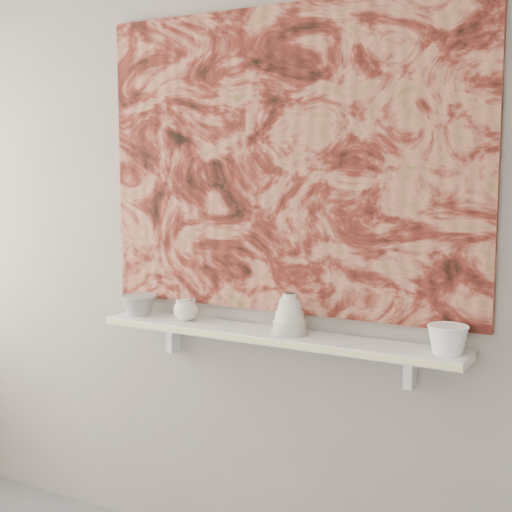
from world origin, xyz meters
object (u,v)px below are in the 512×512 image
Objects in this scene: shelf at (273,336)px; cup_cream at (186,310)px; bell_vessel at (290,314)px; painting at (284,162)px; bowl_white at (448,339)px; bowl_grey at (139,305)px.

cup_cream is (-0.38, 0.00, 0.06)m from shelf.
cup_cream is 0.45m from bell_vessel.
bell_vessel is at bearing -50.07° from painting.
painting is at bearing 129.93° from bell_vessel.
bell_vessel reaches higher than shelf.
bowl_white is (0.63, 0.00, 0.06)m from shelf.
shelf is 0.93× the size of painting.
bell_vessel is (0.07, -0.08, -0.54)m from painting.
bell_vessel is at bearing 180.00° from bowl_white.
bowl_white is at bearing 0.00° from bowl_grey.
bowl_grey is at bearing 180.00° from shelf.
bell_vessel reaches higher than bowl_grey.
painting reaches higher than shelf.
painting is 0.84m from bowl_grey.
painting is at bearing 11.96° from cup_cream.
cup_cream is at bearing 180.00° from shelf.
bowl_grey is at bearing -172.50° from painting.
cup_cream is at bearing 0.00° from bowl_grey.
bowl_white reaches higher than bowl_grey.
shelf is 0.11m from bell_vessel.
cup_cream is 0.73× the size of bowl_white.
bell_vessel is (0.45, 0.00, 0.03)m from cup_cream.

